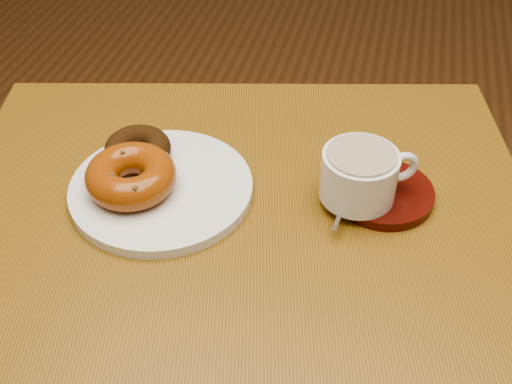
% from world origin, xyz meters
% --- Properties ---
extents(cafe_table, '(0.91, 0.76, 0.75)m').
position_xyz_m(cafe_table, '(-0.27, 0.16, 0.63)').
color(cafe_table, brown).
rests_on(cafe_table, ground).
extents(donut_plate, '(0.27, 0.27, 0.02)m').
position_xyz_m(donut_plate, '(-0.38, 0.16, 0.75)').
color(donut_plate, silver).
rests_on(donut_plate, cafe_table).
extents(donut_cinnamon, '(0.10, 0.10, 0.03)m').
position_xyz_m(donut_cinnamon, '(-0.43, 0.20, 0.78)').
color(donut_cinnamon, black).
rests_on(donut_cinnamon, donut_plate).
extents(donut_caramel, '(0.17, 0.17, 0.05)m').
position_xyz_m(donut_caramel, '(-0.41, 0.14, 0.78)').
color(donut_caramel, '#8B400F').
rests_on(donut_caramel, donut_plate).
extents(saucer, '(0.15, 0.15, 0.01)m').
position_xyz_m(saucer, '(-0.08, 0.22, 0.75)').
color(saucer, '#3C0C08').
rests_on(saucer, cafe_table).
extents(coffee_cup, '(0.13, 0.10, 0.07)m').
position_xyz_m(coffee_cup, '(-0.11, 0.20, 0.80)').
color(coffee_cup, silver).
rests_on(coffee_cup, saucer).
extents(teaspoon, '(0.02, 0.10, 0.01)m').
position_xyz_m(teaspoon, '(-0.13, 0.19, 0.76)').
color(teaspoon, silver).
rests_on(teaspoon, saucer).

